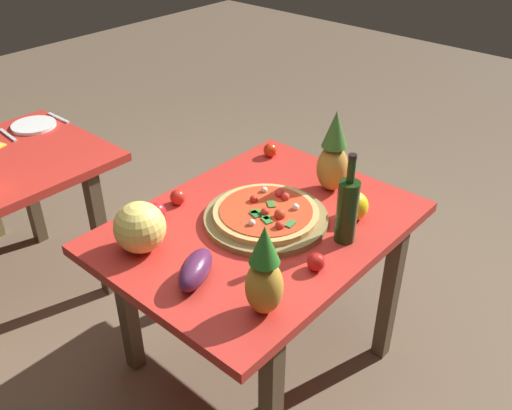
{
  "coord_description": "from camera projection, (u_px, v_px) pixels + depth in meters",
  "views": [
    {
      "loc": [
        -1.3,
        -1.13,
        1.92
      ],
      "look_at": [
        0.02,
        0.04,
        0.78
      ],
      "focal_mm": 38.97,
      "sensor_mm": 36.0,
      "label": 1
    }
  ],
  "objects": [
    {
      "name": "bell_pepper",
      "position": [
        355.0,
        206.0,
        2.1
      ],
      "size": [
        0.1,
        0.1,
        0.11
      ],
      "primitive_type": "ellipsoid",
      "color": "yellow",
      "rests_on": "display_table"
    },
    {
      "name": "tomato_beside_pepper",
      "position": [
        316.0,
        262.0,
        1.84
      ],
      "size": [
        0.06,
        0.06,
        0.06
      ],
      "primitive_type": "sphere",
      "color": "red",
      "rests_on": "display_table"
    },
    {
      "name": "eggplant",
      "position": [
        196.0,
        270.0,
        1.79
      ],
      "size": [
        0.22,
        0.17,
        0.09
      ],
      "primitive_type": "ellipsoid",
      "rotation": [
        0.0,
        0.0,
        0.45
      ],
      "color": "#4F1F43",
      "rests_on": "display_table"
    },
    {
      "name": "ground_plane",
      "position": [
        260.0,
        358.0,
        2.49
      ],
      "size": [
        10.0,
        10.0,
        0.0
      ],
      "primitive_type": "plane",
      "color": "brown"
    },
    {
      "name": "pineapple_right",
      "position": [
        264.0,
        275.0,
        1.62
      ],
      "size": [
        0.12,
        0.12,
        0.31
      ],
      "color": "#BF8B2E",
      "rests_on": "display_table"
    },
    {
      "name": "pizza",
      "position": [
        267.0,
        212.0,
        2.08
      ],
      "size": [
        0.4,
        0.4,
        0.06
      ],
      "color": "tan",
      "rests_on": "pizza_board"
    },
    {
      "name": "fork_utensil",
      "position": [
        8.0,
        135.0,
        2.73
      ],
      "size": [
        0.03,
        0.18,
        0.01
      ],
      "primitive_type": "cube",
      "rotation": [
        0.0,
        0.0,
        -0.09
      ],
      "color": "silver",
      "rests_on": "background_table"
    },
    {
      "name": "melon",
      "position": [
        140.0,
        227.0,
        1.91
      ],
      "size": [
        0.18,
        0.18,
        0.18
      ],
      "primitive_type": "sphere",
      "color": "#F1D665",
      "rests_on": "display_table"
    },
    {
      "name": "pizza_board",
      "position": [
        266.0,
        218.0,
        2.1
      ],
      "size": [
        0.47,
        0.47,
        0.02
      ],
      "primitive_type": "cylinder",
      "color": "olive",
      "rests_on": "display_table"
    },
    {
      "name": "display_table",
      "position": [
        260.0,
        243.0,
        2.14
      ],
      "size": [
        1.15,
        0.87,
        0.73
      ],
      "color": "brown",
      "rests_on": "ground_plane"
    },
    {
      "name": "pineapple_left",
      "position": [
        333.0,
        155.0,
        2.22
      ],
      "size": [
        0.13,
        0.13,
        0.35
      ],
      "color": "#B28134",
      "rests_on": "display_table"
    },
    {
      "name": "tomato_near_board",
      "position": [
        178.0,
        197.0,
        2.19
      ],
      "size": [
        0.06,
        0.06,
        0.06
      ],
      "primitive_type": "sphere",
      "color": "red",
      "rests_on": "display_table"
    },
    {
      "name": "tomato_at_corner",
      "position": [
        270.0,
        150.0,
        2.53
      ],
      "size": [
        0.06,
        0.06,
        0.06
      ],
      "primitive_type": "sphere",
      "color": "red",
      "rests_on": "display_table"
    },
    {
      "name": "wine_bottle",
      "position": [
        347.0,
        209.0,
        1.94
      ],
      "size": [
        0.08,
        0.08,
        0.34
      ],
      "color": "black",
      "rests_on": "display_table"
    },
    {
      "name": "tomato_by_bottle",
      "position": [
        157.0,
        212.0,
        2.09
      ],
      "size": [
        0.07,
        0.07,
        0.07
      ],
      "primitive_type": "sphere",
      "color": "red",
      "rests_on": "display_table"
    },
    {
      "name": "knife_utensil",
      "position": [
        58.0,
        118.0,
        2.91
      ],
      "size": [
        0.02,
        0.18,
        0.01
      ],
      "primitive_type": "cube",
      "rotation": [
        0.0,
        0.0,
        0.02
      ],
      "color": "silver",
      "rests_on": "background_table"
    },
    {
      "name": "dinner_plate",
      "position": [
        34.0,
        125.0,
        2.82
      ],
      "size": [
        0.22,
        0.22,
        0.02
      ],
      "primitive_type": "cylinder",
      "color": "white",
      "rests_on": "background_table"
    }
  ]
}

